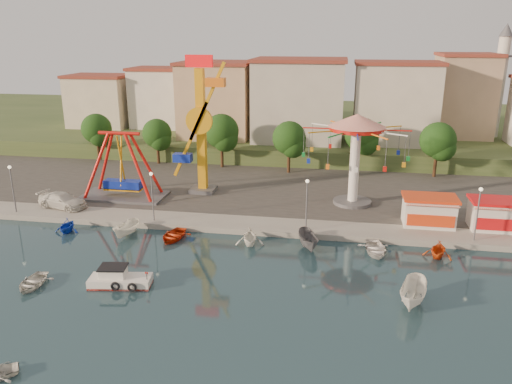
% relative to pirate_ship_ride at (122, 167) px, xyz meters
% --- Properties ---
extents(ground, '(200.00, 200.00, 0.00)m').
position_rel_pirate_ship_ride_xyz_m(ground, '(14.38, -19.90, -4.39)').
color(ground, '#132C36').
rests_on(ground, ground).
extents(quay_deck, '(200.00, 100.00, 0.60)m').
position_rel_pirate_ship_ride_xyz_m(quay_deck, '(14.38, 42.10, -4.09)').
color(quay_deck, '#9E998E').
rests_on(quay_deck, ground).
extents(asphalt_pad, '(90.00, 28.00, 0.01)m').
position_rel_pirate_ship_ride_xyz_m(asphalt_pad, '(14.38, 10.10, -3.79)').
color(asphalt_pad, '#4C4944').
rests_on(asphalt_pad, quay_deck).
extents(hill_terrace, '(200.00, 60.00, 3.00)m').
position_rel_pirate_ship_ride_xyz_m(hill_terrace, '(14.38, 47.10, -2.89)').
color(hill_terrace, '#384C26').
rests_on(hill_terrace, ground).
extents(pirate_ship_ride, '(10.00, 5.00, 8.00)m').
position_rel_pirate_ship_ride_xyz_m(pirate_ship_ride, '(0.00, 0.00, 0.00)').
color(pirate_ship_ride, '#59595E').
rests_on(pirate_ship_ride, quay_deck).
extents(kamikaze_tower, '(4.99, 3.10, 16.50)m').
position_rel_pirate_ship_ride_xyz_m(kamikaze_tower, '(9.05, 3.53, 4.17)').
color(kamikaze_tower, '#59595E').
rests_on(kamikaze_tower, quay_deck).
extents(wave_swinger, '(11.60, 11.60, 10.40)m').
position_rel_pirate_ship_ride_xyz_m(wave_swinger, '(27.09, 2.16, 3.80)').
color(wave_swinger, '#59595E').
rests_on(wave_swinger, quay_deck).
extents(booth_left, '(5.40, 3.78, 3.08)m').
position_rel_pirate_ship_ride_xyz_m(booth_left, '(34.65, -3.42, -2.23)').
color(booth_left, white).
rests_on(booth_left, quay_deck).
extents(booth_mid, '(5.40, 3.78, 3.08)m').
position_rel_pirate_ship_ride_xyz_m(booth_mid, '(41.19, -3.42, -2.23)').
color(booth_mid, white).
rests_on(booth_mid, quay_deck).
extents(lamp_post_0, '(0.14, 0.14, 5.00)m').
position_rel_pirate_ship_ride_xyz_m(lamp_post_0, '(-9.62, -6.90, -1.29)').
color(lamp_post_0, '#59595E').
rests_on(lamp_post_0, quay_deck).
extents(lamp_post_1, '(0.14, 0.14, 5.00)m').
position_rel_pirate_ship_ride_xyz_m(lamp_post_1, '(6.38, -6.90, -1.29)').
color(lamp_post_1, '#59595E').
rests_on(lamp_post_1, quay_deck).
extents(lamp_post_2, '(0.14, 0.14, 5.00)m').
position_rel_pirate_ship_ride_xyz_m(lamp_post_2, '(22.38, -6.90, -1.29)').
color(lamp_post_2, '#59595E').
rests_on(lamp_post_2, quay_deck).
extents(lamp_post_3, '(0.14, 0.14, 5.00)m').
position_rel_pirate_ship_ride_xyz_m(lamp_post_3, '(38.38, -6.90, -1.29)').
color(lamp_post_3, '#59595E').
rests_on(lamp_post_3, quay_deck).
extents(tree_0, '(4.60, 4.60, 7.19)m').
position_rel_pirate_ship_ride_xyz_m(tree_0, '(-11.62, 17.07, 1.08)').
color(tree_0, '#382314').
rests_on(tree_0, quay_deck).
extents(tree_1, '(4.35, 4.35, 6.80)m').
position_rel_pirate_ship_ride_xyz_m(tree_1, '(-1.62, 16.34, 0.81)').
color(tree_1, '#382314').
rests_on(tree_1, quay_deck).
extents(tree_2, '(5.02, 5.02, 7.85)m').
position_rel_pirate_ship_ride_xyz_m(tree_2, '(8.38, 15.91, 1.52)').
color(tree_2, '#382314').
rests_on(tree_2, quay_deck).
extents(tree_3, '(4.68, 4.68, 7.32)m').
position_rel_pirate_ship_ride_xyz_m(tree_3, '(18.38, 14.46, 1.16)').
color(tree_3, '#382314').
rests_on(tree_3, quay_deck).
extents(tree_4, '(4.86, 4.86, 7.60)m').
position_rel_pirate_ship_ride_xyz_m(tree_4, '(28.38, 17.45, 1.35)').
color(tree_4, '#382314').
rests_on(tree_4, quay_deck).
extents(tree_5, '(4.83, 4.83, 7.54)m').
position_rel_pirate_ship_ride_xyz_m(tree_5, '(38.38, 15.63, 1.31)').
color(tree_5, '#382314').
rests_on(tree_5, quay_deck).
extents(building_0, '(9.26, 9.53, 11.87)m').
position_rel_pirate_ship_ride_xyz_m(building_0, '(-18.99, 26.16, 4.54)').
color(building_0, beige).
rests_on(building_0, hill_terrace).
extents(building_1, '(12.33, 9.01, 8.63)m').
position_rel_pirate_ship_ride_xyz_m(building_1, '(-6.95, 31.48, 2.92)').
color(building_1, silver).
rests_on(building_1, hill_terrace).
extents(building_2, '(11.95, 9.28, 11.23)m').
position_rel_pirate_ship_ride_xyz_m(building_2, '(6.20, 32.06, 4.22)').
color(building_2, tan).
rests_on(building_2, hill_terrace).
extents(building_3, '(12.59, 10.50, 9.20)m').
position_rel_pirate_ship_ride_xyz_m(building_3, '(19.99, 28.90, 3.20)').
color(building_3, beige).
rests_on(building_3, hill_terrace).
extents(building_4, '(10.75, 9.23, 9.24)m').
position_rel_pirate_ship_ride_xyz_m(building_4, '(33.45, 32.30, 3.22)').
color(building_4, beige).
rests_on(building_4, hill_terrace).
extents(building_5, '(12.77, 10.96, 11.21)m').
position_rel_pirate_ship_ride_xyz_m(building_5, '(46.75, 30.43, 4.21)').
color(building_5, tan).
rests_on(building_5, hill_terrace).
extents(minaret, '(2.80, 2.80, 18.00)m').
position_rel_pirate_ship_ride_xyz_m(minaret, '(50.38, 34.10, 8.15)').
color(minaret, silver).
rests_on(minaret, hill_terrace).
extents(cabin_motorboat, '(5.14, 2.58, 1.73)m').
position_rel_pirate_ship_ride_xyz_m(cabin_motorboat, '(8.28, -19.88, -3.93)').
color(cabin_motorboat, white).
rests_on(cabin_motorboat, ground).
extents(rowboat_a, '(2.75, 3.67, 0.73)m').
position_rel_pirate_ship_ride_xyz_m(rowboat_a, '(1.47, -21.25, -4.03)').
color(rowboat_a, silver).
rests_on(rowboat_a, ground).
extents(skiff, '(2.99, 5.04, 1.83)m').
position_rel_pirate_ship_ride_xyz_m(skiff, '(31.27, -19.13, -3.48)').
color(skiff, white).
rests_on(skiff, ground).
extents(van, '(6.19, 3.65, 1.68)m').
position_rel_pirate_ship_ride_xyz_m(van, '(-5.29, -4.66, -2.95)').
color(van, silver).
rests_on(van, quay_deck).
extents(moored_boat_1, '(2.59, 2.95, 1.48)m').
position_rel_pirate_ship_ride_xyz_m(moored_boat_1, '(-1.76, -10.10, -3.65)').
color(moored_boat_1, '#153CBF').
rests_on(moored_boat_1, ground).
extents(moored_boat_2, '(2.17, 4.03, 1.47)m').
position_rel_pirate_ship_ride_xyz_m(moored_boat_2, '(4.72, -10.10, -3.66)').
color(moored_boat_2, silver).
rests_on(moored_boat_2, ground).
extents(moored_boat_3, '(3.29, 4.23, 0.80)m').
position_rel_pirate_ship_ride_xyz_m(moored_boat_3, '(9.53, -10.10, -3.99)').
color(moored_boat_3, red).
rests_on(moored_boat_3, ground).
extents(moored_boat_4, '(3.31, 3.65, 1.67)m').
position_rel_pirate_ship_ride_xyz_m(moored_boat_4, '(17.22, -10.10, -3.56)').
color(moored_boat_4, white).
rests_on(moored_boat_4, ground).
extents(moored_boat_5, '(2.70, 4.49, 1.63)m').
position_rel_pirate_ship_ride_xyz_m(moored_boat_5, '(22.87, -10.10, -3.58)').
color(moored_boat_5, slate).
rests_on(moored_boat_5, ground).
extents(moored_boat_6, '(3.37, 4.38, 0.84)m').
position_rel_pirate_ship_ride_xyz_m(moored_boat_6, '(29.05, -10.10, -3.97)').
color(moored_boat_6, white).
rests_on(moored_boat_6, ground).
extents(moored_boat_7, '(3.40, 3.66, 1.58)m').
position_rel_pirate_ship_ride_xyz_m(moored_boat_7, '(34.59, -10.10, -3.60)').
color(moored_boat_7, '#DF4C13').
rests_on(moored_boat_7, ground).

